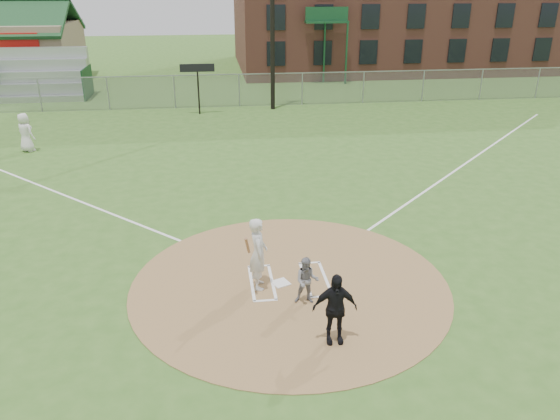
{
  "coord_description": "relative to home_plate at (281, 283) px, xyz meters",
  "views": [
    {
      "loc": [
        -1.86,
        -12.42,
        7.5
      ],
      "look_at": [
        0.0,
        2.0,
        1.3
      ],
      "focal_mm": 35.0,
      "sensor_mm": 36.0,
      "label": 1
    }
  ],
  "objects": [
    {
      "name": "ondeck_player",
      "position": [
        -10.19,
        13.5,
        0.87
      ],
      "size": [
        1.05,
        0.97,
        1.8
      ],
      "primitive_type": "imported",
      "rotation": [
        0.0,
        0.0,
        2.54
      ],
      "color": "silver",
      "rests_on": "ground"
    },
    {
      "name": "umpire",
      "position": [
        0.85,
        -2.61,
        0.83
      ],
      "size": [
        1.01,
        0.46,
        1.68
      ],
      "primitive_type": "imported",
      "rotation": [
        0.0,
        0.0,
        -0.05
      ],
      "color": "black",
      "rests_on": "dirt_circle"
    },
    {
      "name": "foul_line_third",
      "position": [
        -8.77,
        8.96,
        -0.03
      ],
      "size": [
        17.04,
        17.04,
        0.01
      ],
      "primitive_type": "cube",
      "rotation": [
        0.0,
        0.0,
        0.79
      ],
      "color": "white",
      "rests_on": "ground"
    },
    {
      "name": "home_plate",
      "position": [
        0.0,
        0.0,
        0.0
      ],
      "size": [
        0.54,
        0.54,
        0.03
      ],
      "primitive_type": "cube",
      "rotation": [
        0.0,
        0.0,
        0.4
      ],
      "color": "white",
      "rests_on": "dirt_circle"
    },
    {
      "name": "bleachers",
      "position": [
        -12.77,
        26.16,
        1.56
      ],
      "size": [
        6.08,
        3.2,
        3.2
      ],
      "color": "#B7BABF",
      "rests_on": "ground"
    },
    {
      "name": "foul_line_first",
      "position": [
        9.23,
        8.96,
        -0.03
      ],
      "size": [
        17.04,
        17.04,
        0.01
      ],
      "primitive_type": "cube",
      "rotation": [
        0.0,
        0.0,
        -0.79
      ],
      "color": "white",
      "rests_on": "ground"
    },
    {
      "name": "batter_at_plate",
      "position": [
        -0.59,
        -0.08,
        0.96
      ],
      "size": [
        0.63,
        1.06,
        1.95
      ],
      "color": "silver",
      "rests_on": "dirt_circle"
    },
    {
      "name": "batters_boxes",
      "position": [
        0.23,
        0.11,
        -0.01
      ],
      "size": [
        2.08,
        1.88,
        0.01
      ],
      "color": "white",
      "rests_on": "dirt_circle"
    },
    {
      "name": "dirt_circle",
      "position": [
        0.23,
        -0.04,
        -0.02
      ],
      "size": [
        8.4,
        8.4,
        0.02
      ],
      "primitive_type": "cylinder",
      "color": "#9C7749",
      "rests_on": "ground"
    },
    {
      "name": "catcher",
      "position": [
        0.52,
        -0.98,
        0.6
      ],
      "size": [
        0.67,
        0.56,
        1.23
      ],
      "primitive_type": "imported",
      "rotation": [
        0.0,
        0.0,
        -0.18
      ],
      "color": "gray",
      "rests_on": "dirt_circle"
    },
    {
      "name": "ground",
      "position": [
        0.23,
        -0.04,
        -0.03
      ],
      "size": [
        140.0,
        140.0,
        0.0
      ],
      "primitive_type": "plane",
      "color": "#376021",
      "rests_on": "ground"
    },
    {
      "name": "outfield_fence",
      "position": [
        0.23,
        21.96,
        0.98
      ],
      "size": [
        56.08,
        0.08,
        2.03
      ],
      "color": "slate",
      "rests_on": "ground"
    },
    {
      "name": "scoreboard_sign",
      "position": [
        -2.27,
        20.16,
        2.35
      ],
      "size": [
        2.0,
        0.1,
        2.93
      ],
      "color": "black",
      "rests_on": "ground"
    }
  ]
}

